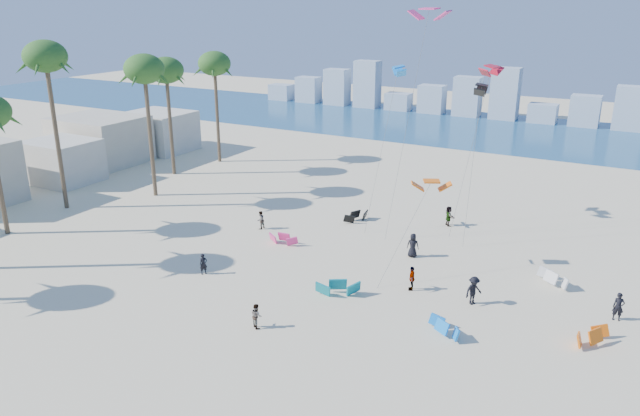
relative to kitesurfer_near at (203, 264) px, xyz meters
The scene contains 10 objects.
ground 11.30m from the kitesurfer_near, 71.42° to the right, with size 220.00×220.00×0.00m, color beige.
ocean 61.43m from the kitesurfer_near, 86.65° to the left, with size 220.00×220.00×0.00m, color navy.
kitesurfer_near is the anchor object (origin of this frame).
kitesurfer_mid 8.72m from the kitesurfer_near, 29.91° to the right, with size 0.74×0.58×1.53m, color gray.
kitesurfers_far 16.65m from the kitesurfer_near, 35.29° to the left, with size 28.71×14.79×1.92m.
grounded_kites 15.04m from the kitesurfer_near, 24.07° to the left, with size 26.18×17.75×0.96m.
flying_kites 25.98m from the kitesurfer_near, 40.98° to the left, with size 28.87×17.07×18.61m.
palm_row 22.20m from the kitesurfer_near, 163.61° to the left, with size 8.44×44.80×15.43m.
beachfront_buildings 31.82m from the kitesurfer_near, 161.39° to the left, with size 11.50×43.00×6.00m.
distant_skyline 71.40m from the kitesurfer_near, 88.07° to the left, with size 85.00×3.00×8.40m.
Camera 1 is at (22.71, -19.88, 18.56)m, focal length 33.88 mm.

